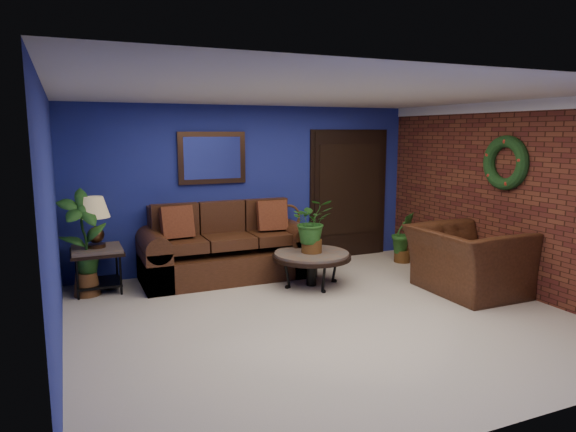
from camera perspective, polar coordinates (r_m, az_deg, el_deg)
name	(u,v)px	position (r m, az deg, el deg)	size (l,w,h in m)	color
floor	(323,317)	(6.02, 3.94, -11.13)	(5.50, 5.50, 0.00)	beige
wall_back	(250,187)	(7.98, -4.26, 3.18)	(5.50, 0.04, 2.50)	navy
wall_left	(53,228)	(5.07, -24.67, -1.20)	(0.04, 5.00, 2.50)	navy
wall_right_brick	(509,197)	(7.38, 23.38, 1.94)	(0.04, 5.00, 2.50)	brown
ceiling	(326,94)	(5.65, 4.23, 13.35)	(5.50, 5.00, 0.02)	silver
crown_molding	(514,106)	(7.32, 23.82, 11.13)	(0.03, 5.00, 0.14)	white
wall_mirror	(212,158)	(7.73, -8.43, 6.40)	(1.02, 0.06, 0.77)	#482D19
closet_door	(349,195)	(8.71, 6.76, 2.33)	(1.44, 0.06, 2.18)	black
wreath	(505,163)	(7.33, 23.00, 5.46)	(0.72, 0.72, 0.16)	black
sofa	(225,252)	(7.59, -7.03, -4.04)	(2.42, 1.05, 1.09)	#4B2615
coffee_table	(312,256)	(7.08, 2.63, -4.51)	(1.09, 1.09, 0.47)	#534D48
end_table	(97,258)	(7.24, -20.44, -4.37)	(0.66, 0.66, 0.60)	#534D48
table_lamp	(95,216)	(7.13, -20.69, 0.01)	(0.39, 0.39, 0.65)	#482D19
side_chair	(290,233)	(7.93, 0.27, -1.89)	(0.46, 0.46, 0.99)	#563718
armchair	(467,261)	(7.15, 19.25, -4.70)	(1.33, 1.16, 0.86)	#4B2615
coffee_plant	(312,223)	(6.98, 2.66, -0.78)	(0.64, 0.59, 0.75)	brown
floor_plant	(403,236)	(8.53, 12.64, -2.21)	(0.40, 0.34, 0.83)	brown
tall_plant	(84,239)	(7.08, -21.73, -2.41)	(0.63, 0.46, 1.39)	brown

